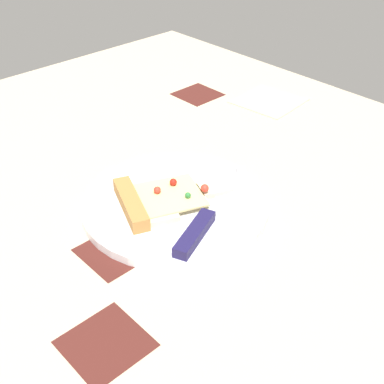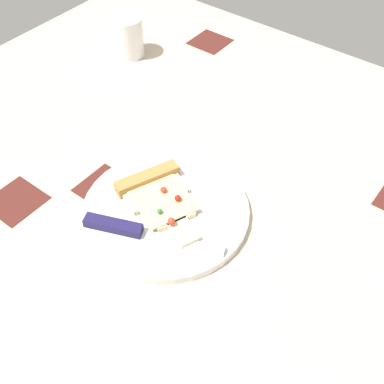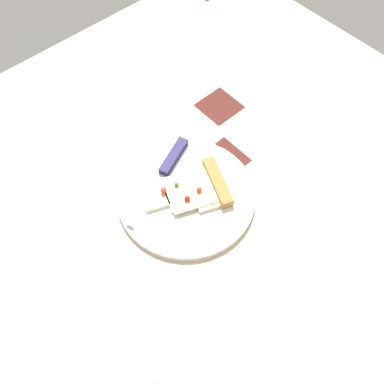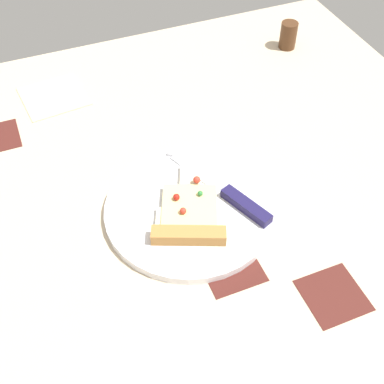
# 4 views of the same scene
# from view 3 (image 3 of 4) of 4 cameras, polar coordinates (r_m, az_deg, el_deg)

# --- Properties ---
(ground_plane) EXTENTS (1.27, 1.27, 0.03)m
(ground_plane) POSITION_cam_3_polar(r_m,az_deg,el_deg) (0.92, 3.09, -0.75)
(ground_plane) COLOR #C6B293
(ground_plane) RESTS_ON ground
(plate) EXTENTS (0.29, 0.29, 0.01)m
(plate) POSITION_cam_3_polar(r_m,az_deg,el_deg) (0.90, -0.78, -0.51)
(plate) COLOR silver
(plate) RESTS_ON ground_plane
(pizza_slice) EXTENTS (0.19, 0.15, 0.03)m
(pizza_slice) POSITION_cam_3_polar(r_m,az_deg,el_deg) (0.89, 0.77, 0.47)
(pizza_slice) COLOR beige
(pizza_slice) RESTS_ON plate
(knife) EXTENTS (0.23, 0.11, 0.02)m
(knife) POSITION_cam_3_polar(r_m,az_deg,el_deg) (0.91, -3.80, 2.65)
(knife) COLOR silver
(knife) RESTS_ON plate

